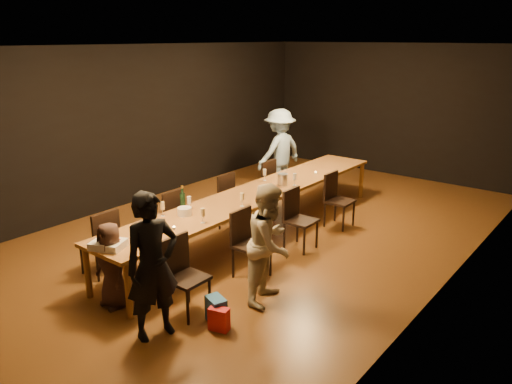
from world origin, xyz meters
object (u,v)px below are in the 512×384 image
Objects in this scene: champagne_bottle at (183,196)px; chair_left_1 at (166,218)px; chair_right_2 at (301,220)px; woman_birthday at (153,266)px; chair_left_0 at (99,242)px; chair_right_3 at (340,201)px; table at (257,195)px; birthday_cake at (108,244)px; child at (111,265)px; chair_left_3 at (261,183)px; plate_stack at (184,211)px; chair_right_0 at (187,277)px; chair_right_1 at (252,245)px; chair_left_2 at (218,199)px; man_blue at (279,151)px; woman_tan at (270,243)px; ice_bucket at (283,179)px.

chair_left_1 is at bearing 172.35° from champagne_bottle.
woman_birthday is (0.04, -2.92, 0.35)m from chair_right_2.
champagne_bottle is at bearing -22.19° from chair_left_0.
chair_right_3 is 1.00× the size of chair_left_0.
birthday_cake is (-0.02, -2.82, 0.09)m from table.
table is 5.63× the size of child.
chair_left_3 reaches higher than table.
plate_stack is (-1.01, 1.44, -0.01)m from woman_birthday.
chair_right_0 is 1.00× the size of chair_right_2.
chair_right_1 is 1.00× the size of chair_left_0.
table is 1.49m from chair_right_3.
chair_right_2 and chair_left_2 have the same top height.
chair_left_0 is 3.60m from chair_left_3.
chair_left_1 reaches higher than table.
chair_left_0 is (-1.70, 0.00, 0.00)m from chair_right_0.
man_blue is (-0.30, 1.02, 0.40)m from chair_left_3.
man_blue is at bearing 7.71° from chair_left_2.
woman_tan is at bearing -124.28° from chair_left_2.
chair_left_0 is 0.57× the size of woman_birthday.
chair_right_0 reaches higher than table.
chair_right_1 is at bearing 16.03° from plate_stack.
woman_tan is at bearing -2.03° from plate_stack.
chair_left_0 is 4.70× the size of plate_stack.
chair_right_2 is 2.97m from birthday_cake.
man_blue is (-2.00, 1.02, 0.40)m from chair_right_3.
chair_left_2 is (0.00, 1.20, 0.00)m from chair_left_1.
woman_tan is at bearing -68.97° from chair_left_0.
woman_birthday is 1.76m from plate_stack.
plate_stack is at bearing -94.85° from table.
woman_tan is at bearing 19.76° from chair_right_2.
chair_left_0 is (-1.70, -1.20, 0.00)m from chair_right_1.
chair_right_3 reaches higher than plate_stack.
child is (-0.84, -4.03, 0.07)m from chair_right_3.
ice_bucket is (-0.76, -0.63, 0.38)m from chair_right_3.
chair_right_1 reaches higher than plate_stack.
man_blue is (-2.04, 5.14, 0.05)m from woman_birthday.
chair_left_2 is 2.80× the size of champagne_bottle.
table is 30.32× the size of plate_stack.
woman_birthday is at bearing 0.50° from chair_right_3.
man_blue is at bearing -149.65° from chair_right_1.
man_blue is 3.56m from champagne_bottle.
plate_stack is (-0.13, -1.48, 0.10)m from table.
chair_right_0 is 2.94m from chair_left_2.
chair_left_1 is 2.29m from woman_tan.
chair_right_0 is 2.80× the size of champagne_bottle.
chair_left_3 is (0.00, 1.20, 0.00)m from chair_left_2.
champagne_bottle is at bearing 110.96° from child.
chair_right_0 is 2.08m from chair_left_1.
man_blue is 5.22× the size of champagne_bottle.
woman_birthday reaches higher than woman_tan.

